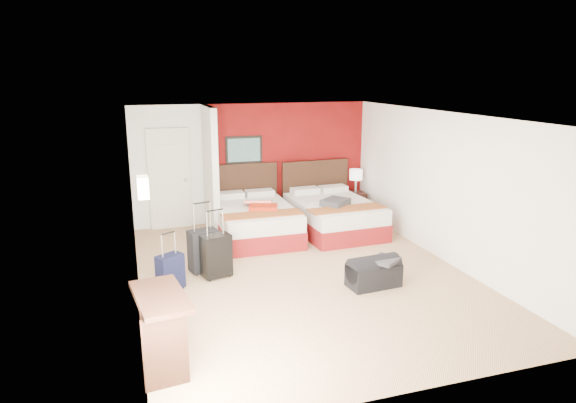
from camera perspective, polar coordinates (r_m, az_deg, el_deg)
name	(u,v)px	position (r m, az deg, el deg)	size (l,w,h in m)	color
ground	(303,274)	(8.19, 1.64, -8.12)	(6.50, 6.50, 0.00)	tan
room_walls	(198,185)	(8.84, -10.00, 1.87)	(5.02, 6.52, 2.50)	white
red_accent_panel	(287,161)	(11.04, -0.14, 4.50)	(3.50, 0.04, 2.50)	maroon
partition_wall	(211,171)	(10.05, -8.65, 3.37)	(0.12, 1.20, 2.50)	silver
entry_door	(169,179)	(10.59, -13.12, 2.47)	(0.82, 0.06, 2.05)	silver
bed_left	(255,222)	(9.87, -3.75, -2.30)	(1.45, 2.07, 0.62)	silver
bed_right	(334,216)	(10.27, 5.14, -1.67)	(1.46, 2.08, 0.62)	silver
red_suitcase_open	(261,205)	(9.71, -3.07, -0.40)	(0.52, 0.72, 0.09)	#B7280F
jacket_bundle	(335,202)	(9.87, 5.32, -0.08)	(0.51, 0.41, 0.12)	#3D3E43
nightstand	(355,205)	(11.35, 7.50, -0.35)	(0.40, 0.40, 0.56)	black
table_lamp	(356,181)	(11.23, 7.59, 2.30)	(0.28, 0.28, 0.51)	white
suitcase_black	(216,257)	(8.04, -8.03, -6.18)	(0.44, 0.28, 0.66)	black
suitcase_charcoal	(204,252)	(8.28, -9.42, -5.59)	(0.45, 0.28, 0.67)	black
suitcase_navy	(170,274)	(7.72, -13.01, -7.87)	(0.37, 0.23, 0.52)	black
duffel_bag	(374,274)	(7.79, 9.55, -7.98)	(0.77, 0.41, 0.39)	black
jacket_draped	(385,260)	(7.74, 10.78, -6.43)	(0.42, 0.35, 0.06)	#35353A
desk	(163,330)	(5.83, -13.86, -13.78)	(0.50, 1.00, 0.84)	black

